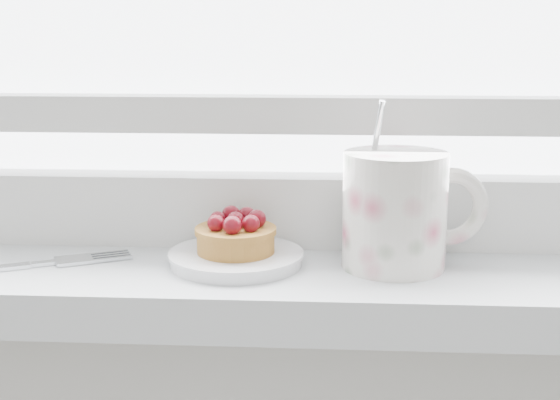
# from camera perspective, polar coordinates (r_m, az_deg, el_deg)

# --- Properties ---
(saucer) EXTENTS (0.12, 0.12, 0.01)m
(saucer) POSITION_cam_1_polar(r_m,az_deg,el_deg) (0.72, -3.24, -4.27)
(saucer) COLOR silver
(saucer) RESTS_ON windowsill
(raspberry_tart) EXTENTS (0.07, 0.07, 0.04)m
(raspberry_tart) POSITION_cam_1_polar(r_m,az_deg,el_deg) (0.71, -3.24, -2.52)
(raspberry_tart) COLOR brown
(raspberry_tart) RESTS_ON saucer
(floral_mug) EXTENTS (0.14, 0.11, 0.15)m
(floral_mug) POSITION_cam_1_polar(r_m,az_deg,el_deg) (0.70, 8.66, -0.57)
(floral_mug) COLOR silver
(floral_mug) RESTS_ON windowsill
(fork) EXTENTS (0.20, 0.11, 0.00)m
(fork) POSITION_cam_1_polar(r_m,az_deg,el_deg) (0.74, -19.20, -4.66)
(fork) COLOR silver
(fork) RESTS_ON windowsill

